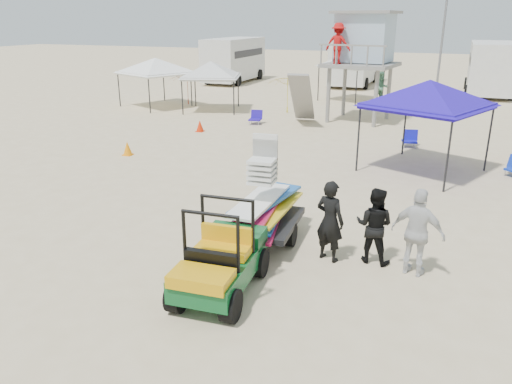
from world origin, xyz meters
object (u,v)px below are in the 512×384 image
at_px(canopy_blue, 430,85).
at_px(man_left, 330,221).
at_px(surf_trailer, 265,206).
at_px(lifeguard_tower, 361,42).
at_px(utility_cart, 218,254).

bearing_deg(canopy_blue, man_left, -99.93).
xyz_separation_m(surf_trailer, man_left, (1.52, -0.30, -0.01)).
bearing_deg(man_left, lifeguard_tower, -62.54).
distance_m(utility_cart, lifeguard_tower, 17.38).
bearing_deg(man_left, utility_cart, 71.91).
distance_m(man_left, lifeguard_tower, 15.52).
xyz_separation_m(utility_cart, surf_trailer, (0.00, 2.33, 0.08)).
height_order(man_left, lifeguard_tower, lifeguard_tower).
bearing_deg(lifeguard_tower, canopy_blue, -65.15).
bearing_deg(canopy_blue, surf_trailer, -111.76).
distance_m(surf_trailer, man_left, 1.55).
height_order(surf_trailer, lifeguard_tower, lifeguard_tower).
distance_m(man_left, canopy_blue, 7.67).
bearing_deg(lifeguard_tower, surf_trailer, -86.88).
xyz_separation_m(utility_cart, man_left, (1.52, 2.03, 0.07)).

